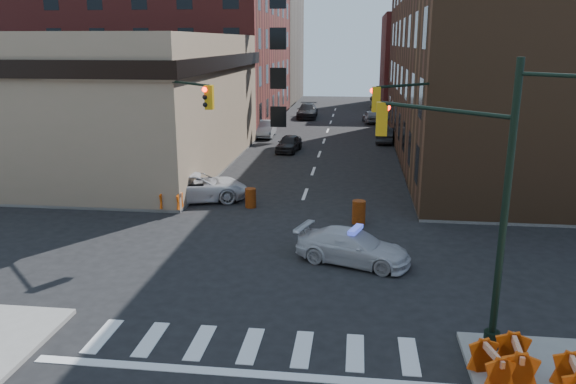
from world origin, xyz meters
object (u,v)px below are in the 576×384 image
(pedestrian_a, at_px, (173,190))
(barricade_se_a, at_px, (491,366))
(barrel_road, at_px, (359,212))
(barricade_nw_a, at_px, (171,201))
(parked_car_wnear, at_px, (289,143))
(parked_car_wfar, at_px, (266,129))
(barrel_bank, at_px, (251,198))
(police_car, at_px, (353,247))
(pedestrian_b, at_px, (133,188))
(pickup, at_px, (197,187))
(parked_car_enear, at_px, (385,135))

(pedestrian_a, distance_m, barricade_se_a, 19.04)
(barrel_road, bearing_deg, barricade_nw_a, 175.64)
(parked_car_wnear, bearing_deg, pedestrian_a, -96.44)
(parked_car_wfar, xyz_separation_m, barrel_bank, (2.88, -22.64, -0.23))
(police_car, distance_m, pedestrian_a, 11.14)
(pedestrian_a, relative_size, pedestrian_b, 0.96)
(pickup, bearing_deg, parked_car_wnear, -29.34)
(pickup, relative_size, barrel_road, 4.88)
(barrel_bank, bearing_deg, parked_car_wnear, 89.56)
(parked_car_wfar, distance_m, barrel_bank, 22.82)
(police_car, relative_size, pedestrian_b, 2.38)
(pedestrian_b, bearing_deg, pickup, 2.38)
(pedestrian_b, distance_m, barricade_nw_a, 2.22)
(parked_car_wfar, bearing_deg, pedestrian_b, -99.25)
(police_car, bearing_deg, pickup, 65.54)
(pedestrian_a, xyz_separation_m, barrel_bank, (3.88, 1.04, -0.56))
(parked_car_wnear, relative_size, parked_car_enear, 0.95)
(parked_car_wnear, bearing_deg, barrel_bank, -83.50)
(pickup, distance_m, parked_car_enear, 22.82)
(barricade_nw_a, bearing_deg, pickup, 75.44)
(parked_car_enear, relative_size, barrel_road, 3.56)
(pickup, bearing_deg, barrel_road, -125.55)
(parked_car_wnear, xyz_separation_m, parked_car_enear, (7.80, 5.10, 0.01))
(parked_car_wfar, bearing_deg, barricade_se_a, -74.18)
(police_car, xyz_separation_m, parked_car_enear, (2.46, 27.96, 0.01))
(barrel_road, xyz_separation_m, barricade_se_a, (3.33, -12.97, 0.03))
(police_car, xyz_separation_m, pedestrian_b, (-11.48, 6.05, 0.44))
(parked_car_wnear, bearing_deg, parked_car_wfar, 120.54)
(barrel_road, bearing_deg, barrel_bank, 160.01)
(parked_car_enear, height_order, barrel_bank, parked_car_enear)
(barricade_se_a, bearing_deg, pedestrian_a, 28.74)
(parked_car_enear, relative_size, pedestrian_a, 2.21)
(police_car, relative_size, parked_car_enear, 1.12)
(parked_car_wfar, relative_size, barricade_se_a, 3.73)
(parked_car_enear, height_order, pedestrian_b, pedestrian_b)
(parked_car_wnear, bearing_deg, police_car, -69.89)
(pickup, xyz_separation_m, barricade_nw_a, (-0.70, -2.28, -0.17))
(barricade_nw_a, bearing_deg, barrel_road, -1.86)
(barricade_se_a, xyz_separation_m, barricade_nw_a, (-12.90, 13.70, 0.00))
(police_car, distance_m, pedestrian_b, 12.99)
(parked_car_enear, bearing_deg, barrel_road, 88.69)
(parked_car_wfar, bearing_deg, parked_car_wnear, -68.11)
(barrel_bank, bearing_deg, pedestrian_a, -164.99)
(police_car, bearing_deg, parked_car_wfar, 34.12)
(barricade_nw_a, bearing_deg, barricade_se_a, -44.22)
(barricade_se_a, bearing_deg, police_car, 10.17)
(parked_car_wfar, relative_size, pedestrian_b, 2.35)
(pedestrian_a, bearing_deg, barrel_road, 10.17)
(police_car, relative_size, barrel_bank, 4.44)
(pedestrian_b, relative_size, barricade_se_a, 1.59)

